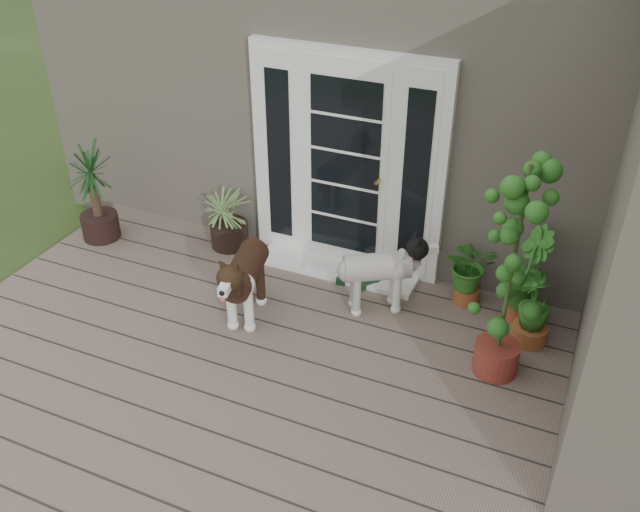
% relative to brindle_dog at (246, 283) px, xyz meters
% --- Properties ---
extents(deck, '(6.20, 4.60, 0.12)m').
position_rel_brindle_dog_xyz_m(deck, '(0.66, -1.01, -0.42)').
color(deck, '#6B5B4C').
rests_on(deck, ground).
extents(house_main, '(7.40, 4.00, 3.10)m').
position_rel_brindle_dog_xyz_m(house_main, '(0.66, 3.24, 1.07)').
color(house_main, '#665E54').
rests_on(house_main, ground).
extents(door_unit, '(1.90, 0.14, 2.15)m').
position_rel_brindle_dog_xyz_m(door_unit, '(0.46, 1.19, 0.71)').
color(door_unit, white).
rests_on(door_unit, deck).
extents(door_step, '(1.60, 0.40, 0.05)m').
position_rel_brindle_dog_xyz_m(door_step, '(0.46, 0.99, -0.34)').
color(door_step, white).
rests_on(door_step, deck).
extents(brindle_dog, '(0.54, 0.92, 0.72)m').
position_rel_brindle_dog_xyz_m(brindle_dog, '(0.00, 0.00, 0.00)').
color(brindle_dog, '#351F13').
rests_on(brindle_dog, deck).
extents(white_dog, '(0.86, 0.70, 0.66)m').
position_rel_brindle_dog_xyz_m(white_dog, '(1.02, 0.56, -0.03)').
color(white_dog, silver).
rests_on(white_dog, deck).
extents(spider_plant, '(0.85, 0.85, 0.69)m').
position_rel_brindle_dog_xyz_m(spider_plant, '(-0.75, 0.99, -0.01)').
color(spider_plant, '#7D945B').
rests_on(spider_plant, deck).
extents(yucca, '(0.96, 0.96, 1.07)m').
position_rel_brindle_dog_xyz_m(yucca, '(-2.09, 0.59, 0.17)').
color(yucca, black).
rests_on(yucca, deck).
extents(herb_a, '(0.57, 0.57, 0.58)m').
position_rel_brindle_dog_xyz_m(herb_a, '(1.75, 0.99, -0.07)').
color(herb_a, '#21621C').
rests_on(herb_a, deck).
extents(herb_b, '(0.50, 0.50, 0.68)m').
position_rel_brindle_dog_xyz_m(herb_b, '(2.25, 0.94, -0.02)').
color(herb_b, '#215D1A').
rests_on(herb_b, deck).
extents(herb_c, '(0.44, 0.44, 0.50)m').
position_rel_brindle_dog_xyz_m(herb_c, '(2.38, 0.65, -0.11)').
color(herb_c, '#224D16').
rests_on(herb_c, deck).
extents(sapling, '(0.59, 0.59, 1.91)m').
position_rel_brindle_dog_xyz_m(sapling, '(2.19, 0.16, 0.59)').
color(sapling, '#1D5718').
rests_on(sapling, deck).
extents(clog_left, '(0.17, 0.29, 0.08)m').
position_rel_brindle_dog_xyz_m(clog_left, '(0.57, 0.88, -0.32)').
color(clog_left, '#16381F').
rests_on(clog_left, deck).
extents(clog_right, '(0.25, 0.28, 0.08)m').
position_rel_brindle_dog_xyz_m(clog_right, '(0.84, 0.86, -0.32)').
color(clog_right, '#14321C').
rests_on(clog_right, deck).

